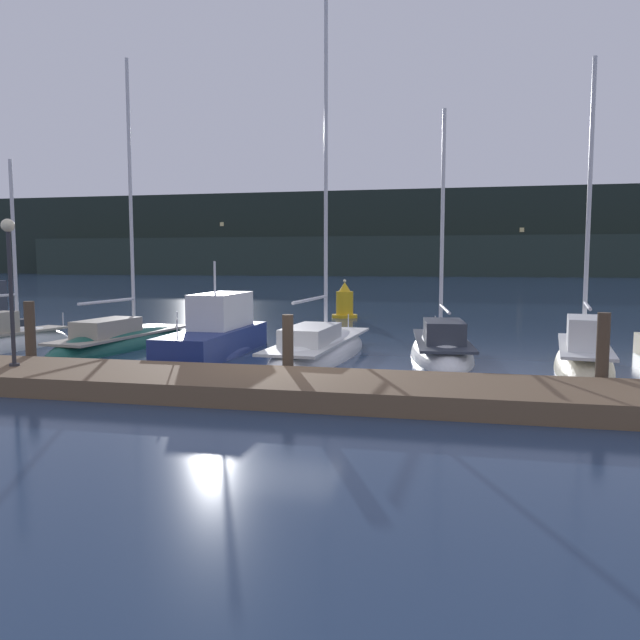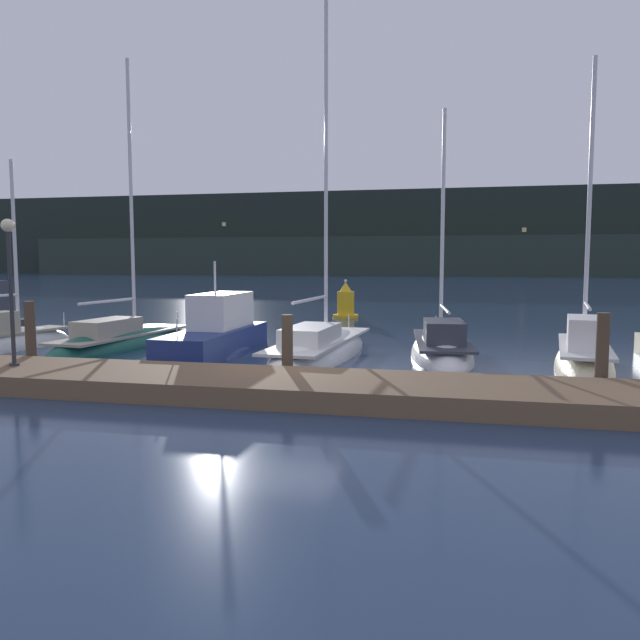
{
  "view_description": "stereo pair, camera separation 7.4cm",
  "coord_description": "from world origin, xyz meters",
  "views": [
    {
      "loc": [
        4.05,
        -14.9,
        3.03
      ],
      "look_at": [
        0.0,
        3.68,
        1.2
      ],
      "focal_mm": 35.0,
      "sensor_mm": 36.0,
      "label": 1
    },
    {
      "loc": [
        4.13,
        -14.88,
        3.03
      ],
      "look_at": [
        0.0,
        3.68,
        1.2
      ],
      "focal_mm": 35.0,
      "sensor_mm": 36.0,
      "label": 2
    }
  ],
  "objects": [
    {
      "name": "sailboat_berth_5",
      "position": [
        -0.09,
        4.06,
        0.1
      ],
      "size": [
        2.56,
        8.53,
        12.2
      ],
      "color": "white",
      "rests_on": "ground"
    },
    {
      "name": "mooring_pile_3",
      "position": [
        7.3,
        -0.07,
        0.93
      ],
      "size": [
        0.28,
        0.28,
        1.87
      ],
      "primitive_type": "cylinder",
      "color": "#4C3D2D",
      "rests_on": "ground"
    },
    {
      "name": "dock_lamppost",
      "position": [
        -6.48,
        -1.76,
        2.87
      ],
      "size": [
        0.32,
        0.32,
        3.57
      ],
      "color": "#2D2D33",
      "rests_on": "dock"
    },
    {
      "name": "sailboat_berth_7",
      "position": [
        7.57,
        3.38,
        0.15
      ],
      "size": [
        2.4,
        6.35,
        9.36
      ],
      "color": "beige",
      "rests_on": "ground"
    },
    {
      "name": "ground_plane",
      "position": [
        0.0,
        0.0,
        0.0
      ],
      "size": [
        400.0,
        400.0,
        0.0
      ],
      "primitive_type": "plane",
      "color": "navy"
    },
    {
      "name": "channel_buoy",
      "position": [
        -1.67,
        17.44,
        0.75
      ],
      "size": [
        1.35,
        1.35,
        2.01
      ],
      "color": "gold",
      "rests_on": "ground"
    },
    {
      "name": "sailboat_berth_2",
      "position": [
        -10.72,
        3.2,
        0.12
      ],
      "size": [
        2.16,
        5.48,
        7.15
      ],
      "color": "white",
      "rests_on": "ground"
    },
    {
      "name": "sailboat_berth_6",
      "position": [
        3.65,
        4.92,
        0.11
      ],
      "size": [
        2.54,
        6.72,
        8.49
      ],
      "color": "white",
      "rests_on": "ground"
    },
    {
      "name": "motorboat_berth_4",
      "position": [
        -3.49,
        3.85,
        0.35
      ],
      "size": [
        1.91,
        6.34,
        3.57
      ],
      "color": "navy",
      "rests_on": "ground"
    },
    {
      "name": "sailboat_berth_3",
      "position": [
        -7.25,
        4.69,
        0.1
      ],
      "size": [
        2.7,
        7.74,
        10.69
      ],
      "color": "#195647",
      "rests_on": "ground"
    },
    {
      "name": "mooring_pile_2",
      "position": [
        0.0,
        -0.07,
        0.84
      ],
      "size": [
        0.28,
        0.28,
        1.69
      ],
      "primitive_type": "cylinder",
      "color": "#4C3D2D",
      "rests_on": "ground"
    },
    {
      "name": "hillside_backdrop",
      "position": [
        -1.51,
        114.79,
        7.71
      ],
      "size": [
        240.0,
        23.0,
        16.75
      ],
      "color": "#1E2823",
      "rests_on": "ground"
    },
    {
      "name": "mooring_pile_1",
      "position": [
        -7.3,
        -0.07,
        0.96
      ],
      "size": [
        0.28,
        0.28,
        1.92
      ],
      "primitive_type": "cylinder",
      "color": "#4C3D2D",
      "rests_on": "ground"
    },
    {
      "name": "dock",
      "position": [
        0.0,
        -1.72,
        0.23
      ],
      "size": [
        35.34,
        2.8,
        0.45
      ],
      "primitive_type": "cube",
      "color": "brown",
      "rests_on": "ground"
    }
  ]
}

